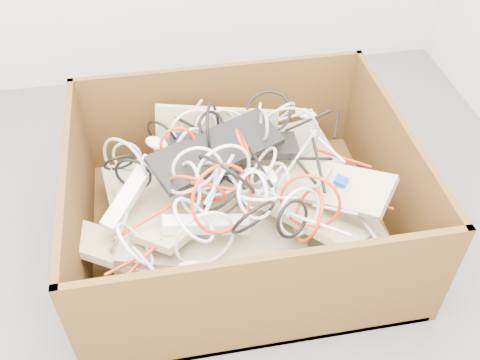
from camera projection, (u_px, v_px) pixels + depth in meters
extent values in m
plane|color=#555558|center=(217.00, 289.00, 2.07)|extent=(3.00, 3.00, 0.00)
cube|color=#3C250F|center=(241.00, 233.00, 2.25)|extent=(1.25, 1.04, 0.03)
cube|color=#3C250F|center=(221.00, 113.00, 2.45)|extent=(1.25, 0.02, 0.50)
cube|color=#3C250F|center=(269.00, 305.00, 1.73)|extent=(1.25, 0.03, 0.50)
cube|color=#3C250F|center=(392.00, 173.00, 2.17)|extent=(0.02, 0.99, 0.50)
cube|color=#3C250F|center=(79.00, 213.00, 2.01)|extent=(0.03, 0.99, 0.50)
cube|color=tan|center=(240.00, 218.00, 2.22)|extent=(1.09, 0.95, 0.20)
cube|color=tan|center=(217.00, 221.00, 2.10)|extent=(0.78, 0.70, 0.21)
cube|color=tan|center=(178.00, 185.00, 2.19)|extent=(0.51, 0.19, 0.14)
cube|color=tan|center=(283.00, 168.00, 2.27)|extent=(0.47, 0.49, 0.09)
cube|color=tan|center=(265.00, 249.00, 2.00)|extent=(0.38, 0.52, 0.14)
cube|color=tan|center=(130.00, 254.00, 1.93)|extent=(0.52, 0.37, 0.16)
cube|color=tan|center=(301.00, 214.00, 2.00)|extent=(0.45, 0.49, 0.14)
cube|color=tan|center=(217.00, 128.00, 2.24)|extent=(0.51, 0.16, 0.20)
cube|color=tan|center=(194.00, 212.00, 2.01)|extent=(0.47, 0.47, 0.18)
cube|color=tan|center=(326.00, 184.00, 2.02)|extent=(0.46, 0.47, 0.22)
cube|color=black|center=(233.00, 146.00, 2.12)|extent=(0.52, 0.24, 0.08)
cube|color=black|center=(217.00, 150.00, 1.98)|extent=(0.53, 0.38, 0.07)
ellipsoid|color=beige|center=(137.00, 184.00, 2.00)|extent=(0.11, 0.11, 0.03)
ellipsoid|color=beige|center=(306.00, 114.00, 2.28)|extent=(0.11, 0.10, 0.03)
ellipsoid|color=beige|center=(192.00, 268.00, 1.76)|extent=(0.11, 0.08, 0.03)
ellipsoid|color=beige|center=(268.00, 175.00, 1.90)|extent=(0.08, 0.11, 0.03)
ellipsoid|color=beige|center=(157.00, 143.00, 2.03)|extent=(0.11, 0.11, 0.03)
cube|color=white|center=(130.00, 193.00, 1.95)|extent=(0.22, 0.28, 0.13)
cube|color=white|center=(206.00, 224.00, 1.88)|extent=(0.31, 0.07, 0.10)
cube|color=#0D32CA|center=(341.00, 181.00, 1.96)|extent=(0.06, 0.06, 0.03)
torus|color=silver|center=(194.00, 220.00, 1.76)|extent=(0.16, 0.21, 0.16)
torus|color=silver|center=(189.00, 145.00, 2.04)|extent=(0.16, 0.13, 0.20)
torus|color=#9D9CA2|center=(276.00, 182.00, 1.91)|extent=(0.12, 0.20, 0.18)
torus|color=silver|center=(198.00, 169.00, 1.87)|extent=(0.21, 0.05, 0.21)
torus|color=black|center=(133.00, 174.00, 1.99)|extent=(0.19, 0.08, 0.20)
torus|color=#9D9CA2|center=(279.00, 114.00, 2.19)|extent=(0.15, 0.15, 0.17)
torus|color=black|center=(119.00, 163.00, 2.06)|extent=(0.17, 0.08, 0.16)
torus|color=black|center=(227.00, 174.00, 1.85)|extent=(0.20, 0.28, 0.27)
torus|color=#9D9CA2|center=(125.00, 165.00, 2.01)|extent=(0.23, 0.24, 0.32)
torus|color=silver|center=(300.00, 212.00, 1.86)|extent=(0.22, 0.14, 0.24)
torus|color=#9D9CA2|center=(194.00, 178.00, 1.85)|extent=(0.23, 0.25, 0.13)
torus|color=#9D9CA2|center=(119.00, 231.00, 1.89)|extent=(0.11, 0.15, 0.14)
torus|color=silver|center=(189.00, 187.00, 1.88)|extent=(0.09, 0.25, 0.25)
torus|color=black|center=(213.00, 131.00, 2.03)|extent=(0.08, 0.28, 0.28)
torus|color=#9D9CA2|center=(224.00, 138.00, 2.09)|extent=(0.31, 0.19, 0.27)
torus|color=red|center=(310.00, 202.00, 1.84)|extent=(0.27, 0.15, 0.30)
torus|color=red|center=(223.00, 199.00, 1.78)|extent=(0.26, 0.21, 0.29)
torus|color=red|center=(308.00, 215.00, 1.86)|extent=(0.10, 0.25, 0.24)
torus|color=black|center=(211.00, 125.00, 2.03)|extent=(0.11, 0.12, 0.12)
torus|color=silver|center=(256.00, 195.00, 1.80)|extent=(0.20, 0.18, 0.17)
torus|color=silver|center=(253.00, 189.00, 1.82)|extent=(0.11, 0.17, 0.16)
torus|color=#9D9CA2|center=(289.00, 134.00, 2.16)|extent=(0.27, 0.09, 0.26)
torus|color=silver|center=(214.00, 126.00, 2.21)|extent=(0.24, 0.05, 0.24)
torus|color=black|center=(292.00, 219.00, 1.82)|extent=(0.18, 0.10, 0.18)
torus|color=black|center=(253.00, 217.00, 1.77)|extent=(0.18, 0.15, 0.21)
torus|color=#9D9CA2|center=(264.00, 126.00, 2.02)|extent=(0.03, 0.14, 0.14)
torus|color=#9D9CA2|center=(182.00, 158.00, 1.99)|extent=(0.10, 0.12, 0.15)
torus|color=black|center=(269.00, 112.00, 2.19)|extent=(0.20, 0.20, 0.13)
torus|color=silver|center=(194.00, 131.00, 2.19)|extent=(0.28, 0.05, 0.28)
torus|color=black|center=(162.00, 136.00, 2.16)|extent=(0.16, 0.15, 0.21)
torus|color=red|center=(243.00, 144.00, 1.92)|extent=(0.08, 0.17, 0.16)
torus|color=#9D9CA2|center=(127.00, 157.00, 2.11)|extent=(0.16, 0.08, 0.16)
torus|color=black|center=(224.00, 191.00, 1.88)|extent=(0.20, 0.25, 0.19)
torus|color=#9D9CA2|center=(253.00, 123.00, 2.15)|extent=(0.20, 0.12, 0.17)
torus|color=silver|center=(135.00, 245.00, 1.78)|extent=(0.15, 0.25, 0.22)
torus|color=black|center=(180.00, 146.00, 2.14)|extent=(0.26, 0.17, 0.22)
torus|color=silver|center=(223.00, 171.00, 1.88)|extent=(0.29, 0.10, 0.30)
torus|color=red|center=(198.00, 189.00, 1.88)|extent=(0.27, 0.16, 0.26)
torus|color=silver|center=(205.00, 239.00, 1.80)|extent=(0.30, 0.10, 0.31)
torus|color=red|center=(178.00, 144.00, 1.97)|extent=(0.18, 0.05, 0.18)
torus|color=silver|center=(258.00, 195.00, 1.81)|extent=(0.19, 0.16, 0.12)
torus|color=#9D9CA2|center=(263.00, 166.00, 1.93)|extent=(0.14, 0.21, 0.18)
cylinder|color=red|center=(136.00, 259.00, 1.81)|extent=(0.21, 0.11, 0.02)
cylinder|color=#9D9CA2|center=(335.00, 209.00, 1.89)|extent=(0.15, 0.08, 0.02)
cylinder|color=#9D9CA2|center=(270.00, 181.00, 1.91)|extent=(0.14, 0.18, 0.06)
cylinder|color=red|center=(343.00, 158.00, 2.15)|extent=(0.17, 0.21, 0.07)
cylinder|color=silver|center=(184.00, 148.00, 2.12)|extent=(0.09, 0.20, 0.04)
cylinder|color=silver|center=(259.00, 117.00, 2.22)|extent=(0.06, 0.13, 0.06)
cylinder|color=#9D9CA2|center=(191.00, 115.00, 2.24)|extent=(0.13, 0.16, 0.04)
cylinder|color=black|center=(312.00, 159.00, 2.04)|extent=(0.17, 0.03, 0.06)
cylinder|color=#9D9CA2|center=(295.00, 115.00, 2.20)|extent=(0.14, 0.01, 0.04)
cylinder|color=#9D9CA2|center=(282.00, 204.00, 1.88)|extent=(0.02, 0.13, 0.02)
cylinder|color=#9D9CA2|center=(296.00, 159.00, 2.01)|extent=(0.21, 0.21, 0.09)
cylinder|color=red|center=(213.00, 186.00, 1.85)|extent=(0.15, 0.06, 0.03)
cylinder|color=silver|center=(219.00, 179.00, 1.84)|extent=(0.13, 0.17, 0.07)
cylinder|color=#9D9CA2|center=(230.00, 176.00, 1.91)|extent=(0.09, 0.21, 0.05)
cylinder|color=silver|center=(278.00, 197.00, 1.87)|extent=(0.13, 0.06, 0.03)
cylinder|color=red|center=(142.00, 260.00, 1.77)|extent=(0.15, 0.16, 0.02)
cylinder|color=silver|center=(316.00, 223.00, 1.83)|extent=(0.20, 0.19, 0.05)
cylinder|color=silver|center=(329.00, 253.00, 1.77)|extent=(0.12, 0.06, 0.03)
cylinder|color=silver|center=(213.00, 195.00, 1.82)|extent=(0.10, 0.17, 0.05)
cylinder|color=black|center=(336.00, 125.00, 2.22)|extent=(0.07, 0.14, 0.04)
cylinder|color=red|center=(370.00, 199.00, 1.98)|extent=(0.15, 0.13, 0.03)
cylinder|color=#9D9CA2|center=(368.00, 228.00, 1.90)|extent=(0.02, 0.25, 0.08)
cylinder|color=black|center=(304.00, 169.00, 1.93)|extent=(0.02, 0.23, 0.09)
cylinder|color=black|center=(308.00, 121.00, 2.25)|extent=(0.21, 0.05, 0.07)
cylinder|color=silver|center=(327.00, 146.00, 2.15)|extent=(0.12, 0.17, 0.07)
cylinder|color=#9D9CA2|center=(169.00, 156.00, 1.98)|extent=(0.20, 0.04, 0.02)
cylinder|color=black|center=(319.00, 164.00, 1.95)|extent=(0.03, 0.24, 0.06)
cylinder|color=black|center=(204.00, 173.00, 1.90)|extent=(0.22, 0.09, 0.06)
cylinder|color=black|center=(260.00, 166.00, 1.89)|extent=(0.05, 0.22, 0.02)
cylinder|color=red|center=(168.00, 137.00, 2.25)|extent=(0.13, 0.17, 0.02)
cylinder|color=silver|center=(217.00, 174.00, 1.87)|extent=(0.08, 0.25, 0.08)
cylinder|color=black|center=(183.00, 121.00, 2.19)|extent=(0.09, 0.11, 0.02)
cylinder|color=#9D9CA2|center=(151.00, 267.00, 1.71)|extent=(0.12, 0.16, 0.05)
cylinder|color=red|center=(144.00, 221.00, 1.86)|extent=(0.24, 0.13, 0.04)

